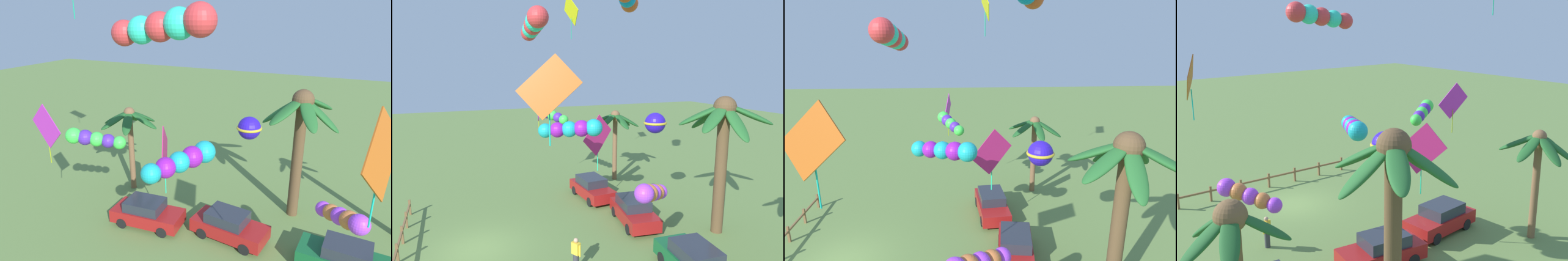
# 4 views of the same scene
# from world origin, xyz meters

# --- Properties ---
(ground_plane) EXTENTS (120.00, 120.00, 0.00)m
(ground_plane) POSITION_xyz_m (0.00, 0.00, 0.00)
(ground_plane) COLOR olive
(palm_tree_1) EXTENTS (4.27, 4.45, 7.48)m
(palm_tree_1) POSITION_xyz_m (2.84, 12.34, 5.48)
(palm_tree_1) COLOR brown
(palm_tree_1) RESTS_ON ground
(palm_tree_2) EXTENTS (3.89, 3.71, 5.63)m
(palm_tree_2) POSITION_xyz_m (-7.46, 11.19, 4.38)
(palm_tree_2) COLOR brown
(palm_tree_2) RESTS_ON ground
(rail_fence) EXTENTS (11.59, 0.12, 0.95)m
(rail_fence) POSITION_xyz_m (-0.16, -3.54, 0.58)
(rail_fence) COLOR brown
(rail_fence) RESTS_ON ground
(parked_car_0) EXTENTS (4.02, 1.99, 1.51)m
(parked_car_0) POSITION_xyz_m (-4.29, 7.89, 0.75)
(parked_car_0) COLOR #A51919
(parked_car_0) RESTS_ON ground
(parked_car_2) EXTENTS (4.09, 2.21, 1.51)m
(parked_car_2) POSITION_xyz_m (0.24, 8.64, 0.75)
(parked_car_2) COLOR #A51919
(parked_car_2) RESTS_ON ground
(spectator_0) EXTENTS (0.50, 0.38, 1.59)m
(spectator_0) POSITION_xyz_m (3.55, 3.89, 0.81)
(spectator_0) COLOR #38383D
(spectator_0) RESTS_ON ground
(kite_tube_0) EXTENTS (2.44, 1.66, 1.08)m
(kite_tube_0) POSITION_xyz_m (-5.27, 5.36, 5.84)
(kite_tube_0) COLOR #40EC4A
(kite_diamond_1) EXTENTS (0.84, 2.02, 2.98)m
(kite_diamond_1) POSITION_xyz_m (5.96, 2.16, 8.25)
(kite_diamond_1) COLOR #BE5516
(kite_diamond_3) EXTENTS (1.08, 2.40, 3.62)m
(kite_diamond_3) POSITION_xyz_m (-2.96, 7.73, 4.65)
(kite_diamond_3) COLOR #C3216B
(kite_diamond_5) EXTENTS (2.11, 0.37, 2.98)m
(kite_diamond_5) POSITION_xyz_m (-7.94, 5.16, 6.08)
(kite_diamond_5) COLOR #C22BBA
(kite_tube_6) EXTENTS (3.62, 1.08, 1.34)m
(kite_tube_6) POSITION_xyz_m (-0.14, 3.14, 10.93)
(kite_tube_6) COLOR red
(kite_ball_7) EXTENTS (1.70, 1.70, 1.14)m
(kite_ball_7) POSITION_xyz_m (0.81, 9.51, 5.93)
(kite_ball_7) COLOR #2A14BF
(kite_tube_8) EXTENTS (1.99, 2.28, 1.29)m
(kite_tube_8) POSITION_xyz_m (5.45, 6.44, 3.98)
(kite_tube_8) COLOR #AC3CF0
(kite_tube_9) EXTENTS (2.06, 3.26, 1.07)m
(kite_tube_9) POSITION_xyz_m (-0.70, 5.26, 5.63)
(kite_tube_9) COLOR #18B0BA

